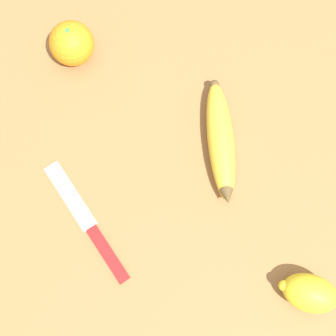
{
  "coord_description": "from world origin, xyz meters",
  "views": [
    {
      "loc": [
        -0.15,
        0.05,
        0.64
      ],
      "look_at": [
        0.04,
        0.02,
        0.03
      ],
      "focal_mm": 50.0,
      "sensor_mm": 36.0,
      "label": 1
    }
  ],
  "objects": [
    {
      "name": "orange",
      "position": [
        0.25,
        0.14,
        0.03
      ],
      "size": [
        0.07,
        0.07,
        0.07
      ],
      "color": "orange",
      "rests_on": "ground_plane"
    },
    {
      "name": "banana",
      "position": [
        0.07,
        -0.06,
        0.02
      ],
      "size": [
        0.19,
        0.05,
        0.04
      ],
      "rotation": [
        0.0,
        0.0,
        3.06
      ],
      "color": "gold",
      "rests_on": "ground_plane"
    },
    {
      "name": "paring_knife",
      "position": [
        -0.02,
        0.14,
        0.0
      ],
      "size": [
        0.19,
        0.1,
        0.01
      ],
      "rotation": [
        0.0,
        0.0,
        5.16
      ],
      "color": "silver",
      "rests_on": "ground_plane"
    },
    {
      "name": "lemon",
      "position": [
        -0.15,
        -0.13,
        0.02
      ],
      "size": [
        0.07,
        0.08,
        0.05
      ],
      "rotation": [
        0.0,
        0.0,
        1.14
      ],
      "color": "yellow",
      "rests_on": "ground_plane"
    },
    {
      "name": "ground_plane",
      "position": [
        0.0,
        0.0,
        0.0
      ],
      "size": [
        3.0,
        3.0,
        0.0
      ],
      "primitive_type": "plane",
      "color": "olive"
    }
  ]
}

